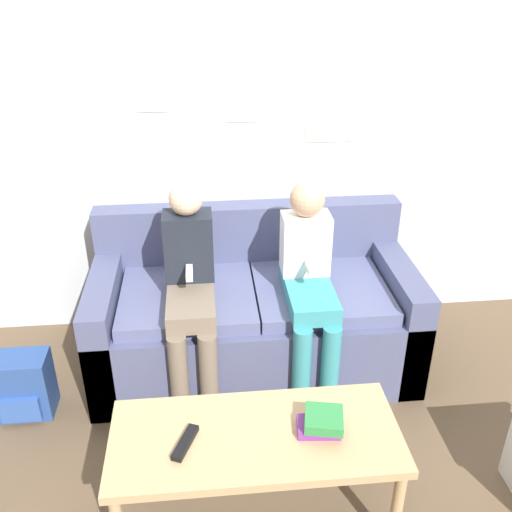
{
  "coord_description": "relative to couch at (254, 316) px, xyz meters",
  "views": [
    {
      "loc": [
        -0.25,
        -2.09,
        2.04
      ],
      "look_at": [
        0.0,
        0.38,
        0.73
      ],
      "focal_mm": 40.0,
      "sensor_mm": 36.0,
      "label": 1
    }
  ],
  "objects": [
    {
      "name": "tv_remote",
      "position": [
        -0.35,
        -1.05,
        0.16
      ],
      "size": [
        0.1,
        0.17,
        0.02
      ],
      "rotation": [
        0.0,
        0.0,
        -0.4
      ],
      "color": "black",
      "rests_on": "coffee_table"
    },
    {
      "name": "coffee_table",
      "position": [
        -0.09,
        -1.02,
        0.1
      ],
      "size": [
        1.1,
        0.47,
        0.45
      ],
      "color": "tan",
      "rests_on": "ground_plane"
    },
    {
      "name": "ground_plane",
      "position": [
        0.0,
        -0.51,
        -0.29
      ],
      "size": [
        10.0,
        10.0,
        0.0
      ],
      "primitive_type": "plane",
      "color": "brown"
    },
    {
      "name": "couch",
      "position": [
        0.0,
        0.0,
        0.0
      ],
      "size": [
        1.7,
        0.8,
        0.83
      ],
      "color": "#4C5175",
      "rests_on": "ground_plane"
    },
    {
      "name": "backpack",
      "position": [
        -1.17,
        -0.31,
        -0.13
      ],
      "size": [
        0.27,
        0.21,
        0.33
      ],
      "color": "#284789",
      "rests_on": "ground_plane"
    },
    {
      "name": "book_stack",
      "position": [
        0.16,
        -1.02,
        0.19
      ],
      "size": [
        0.19,
        0.17,
        0.08
      ],
      "color": "#7A3389",
      "rests_on": "coffee_table"
    },
    {
      "name": "person_left",
      "position": [
        -0.33,
        -0.19,
        0.33
      ],
      "size": [
        0.24,
        0.55,
        1.1
      ],
      "color": "#756656",
      "rests_on": "ground_plane"
    },
    {
      "name": "person_right",
      "position": [
        0.26,
        -0.19,
        0.32
      ],
      "size": [
        0.24,
        0.55,
        1.08
      ],
      "color": "teal",
      "rests_on": "ground_plane"
    },
    {
      "name": "wall_back",
      "position": [
        0.0,
        0.5,
        1.01
      ],
      "size": [
        8.0,
        0.07,
        2.6
      ],
      "color": "silver",
      "rests_on": "ground_plane"
    }
  ]
}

